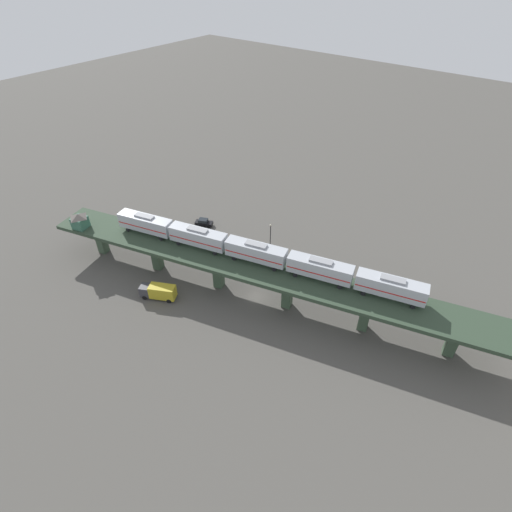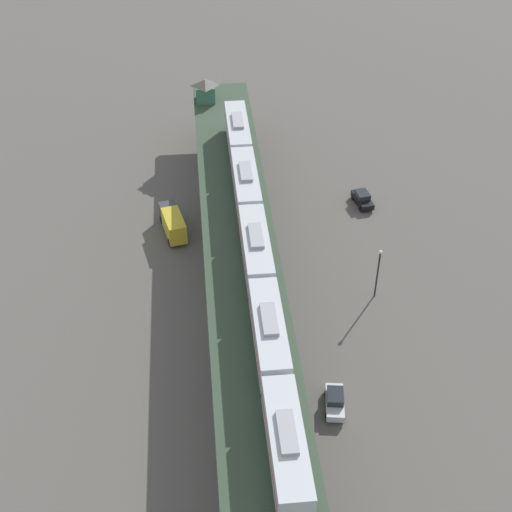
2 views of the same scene
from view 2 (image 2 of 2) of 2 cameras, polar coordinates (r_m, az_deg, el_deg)
ground_plane at (r=82.09m, az=-0.93°, el=-5.43°), size 400.00×400.00×0.00m
elevated_viaduct at (r=77.65m, az=-0.99°, el=-1.80°), size 31.97×91.03×7.84m
subway_train at (r=75.82m, az=-0.00°, el=0.61°), size 18.89×60.99×4.45m
signal_hut at (r=109.83m, az=-4.08°, el=13.13°), size 3.94×3.94×3.40m
street_car_black at (r=101.12m, az=8.51°, el=4.57°), size 3.51×4.75×1.89m
street_car_silver at (r=73.71m, az=6.33°, el=-11.44°), size 2.35×4.58×1.89m
delivery_truck at (r=94.66m, az=-6.68°, el=2.68°), size 5.32×7.43×3.20m
street_lamp at (r=84.04m, az=9.74°, el=-1.08°), size 0.44×0.44×6.94m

